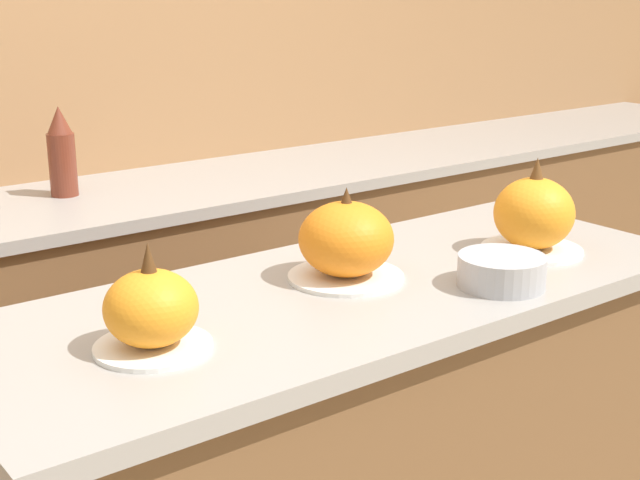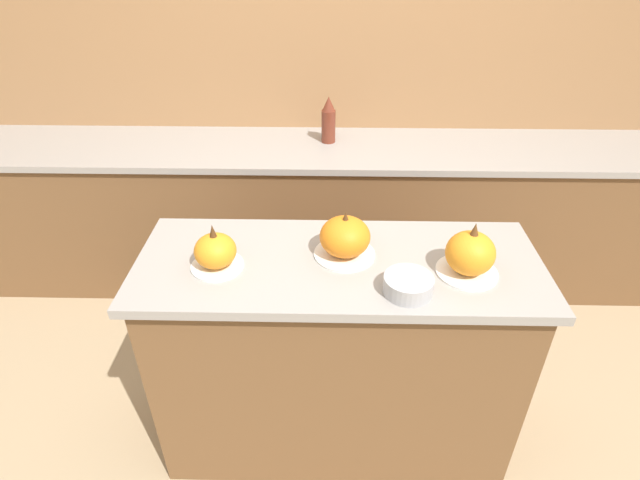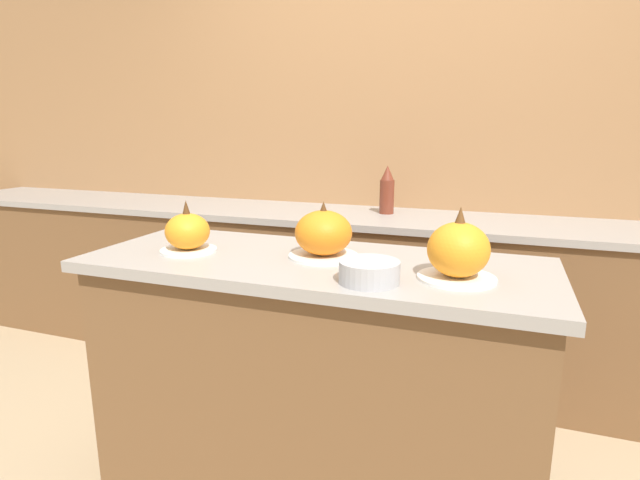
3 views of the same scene
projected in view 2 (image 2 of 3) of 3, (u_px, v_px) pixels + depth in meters
The scene contains 9 objects.
ground_plane at pixel (335, 431), 2.28m from camera, with size 12.00×12.00×0.00m, color tan.
wall_back at pixel (337, 65), 2.86m from camera, with size 8.00×0.06×2.50m.
kitchen_island at pixel (336, 356), 2.01m from camera, with size 1.43×0.56×0.95m.
back_counter at pixel (335, 215), 3.02m from camera, with size 6.00×0.60×0.89m.
pumpkin_cake_left at pixel (215, 252), 1.69m from camera, with size 0.18×0.18×0.17m.
pumpkin_cake_center at pixel (345, 238), 1.75m from camera, with size 0.22×0.22×0.18m.
pumpkin_cake_right at pixel (470, 254), 1.66m from camera, with size 0.21×0.21×0.20m.
bottle_tall at pixel (328, 121), 2.78m from camera, with size 0.08×0.08×0.26m.
mixing_bowl at pixel (408, 285), 1.60m from camera, with size 0.16×0.16×0.06m.
Camera 2 is at (-0.04, -1.43, 1.98)m, focal length 28.00 mm.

